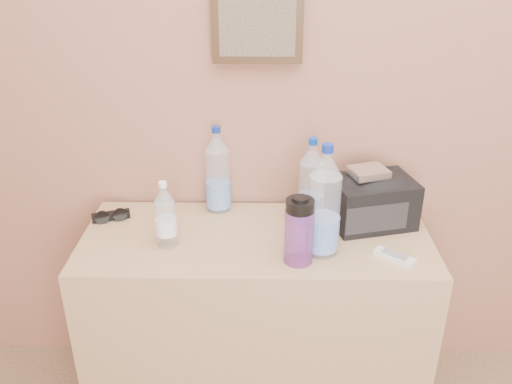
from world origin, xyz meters
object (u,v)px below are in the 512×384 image
pet_small (166,218)px  sunglasses (111,216)px  foil_packet (369,172)px  nalgene_bottle (299,230)px  dresser (256,322)px  ac_remote (395,257)px  toiletry_bag (372,199)px  pet_large_d (324,207)px  pet_large_b (218,174)px  pet_large_c (311,187)px

pet_small → sunglasses: bearing=144.8°
foil_packet → nalgene_bottle: bearing=-135.5°
dresser → nalgene_bottle: 0.52m
nalgene_bottle → pet_small: bearing=168.1°
ac_remote → toiletry_bag: toiletry_bag is taller
dresser → foil_packet: (0.38, 0.10, 0.57)m
foil_packet → pet_large_d: bearing=-131.9°
pet_large_d → ac_remote: bearing=-11.0°
pet_small → toiletry_bag: (0.70, 0.16, -0.01)m
pet_large_b → sunglasses: bearing=-166.3°
ac_remote → foil_packet: foil_packet is taller
dresser → ac_remote: bearing=-17.0°
pet_small → ac_remote: 0.74m
ac_remote → sunglasses: bearing=-155.3°
dresser → pet_small: 0.56m
pet_large_c → toiletry_bag: 0.22m
toiletry_bag → dresser: bearing=-179.9°
pet_large_d → foil_packet: (0.17, 0.19, 0.04)m
ac_remote → foil_packet: 0.31m
toiletry_bag → pet_large_d: bearing=-148.7°
pet_small → nalgene_bottle: bearing=-11.9°
pet_small → ac_remote: (0.73, -0.08, -0.09)m
dresser → toiletry_bag: 0.62m
foil_packet → dresser: bearing=-165.9°
dresser → pet_large_b: size_ratio=3.67×
nalgene_bottle → sunglasses: size_ratio=1.69×
sunglasses → toiletry_bag: toiletry_bag is taller
toiletry_bag → sunglasses: bearing=165.6°
pet_large_d → toiletry_bag: 0.28m
pet_large_d → toiletry_bag: pet_large_d is taller
pet_small → ac_remote: pet_small is taller
nalgene_bottle → ac_remote: (0.31, 0.01, -0.10)m
pet_large_c → sunglasses: bearing=179.7°
ac_remote → foil_packet: (-0.06, 0.23, 0.19)m
dresser → toiletry_bag: toiletry_bag is taller
ac_remote → toiletry_bag: 0.26m
pet_large_d → pet_large_b: bearing=140.9°
pet_large_b → ac_remote: pet_large_b is taller
nalgene_bottle → ac_remote: size_ratio=1.69×
sunglasses → ac_remote: (0.96, -0.24, -0.01)m
dresser → pet_large_b: 0.57m
pet_large_b → dresser: bearing=-54.4°
nalgene_bottle → sunglasses: bearing=159.0°
sunglasses → pet_large_d: bearing=-35.0°
pet_large_b → nalgene_bottle: 0.44m
toiletry_bag → pet_large_b: bearing=155.9°
nalgene_bottle → foil_packet: 0.36m
sunglasses → foil_packet: bearing=-20.8°
sunglasses → foil_packet: size_ratio=1.11×
pet_large_b → sunglasses: (-0.38, -0.09, -0.13)m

